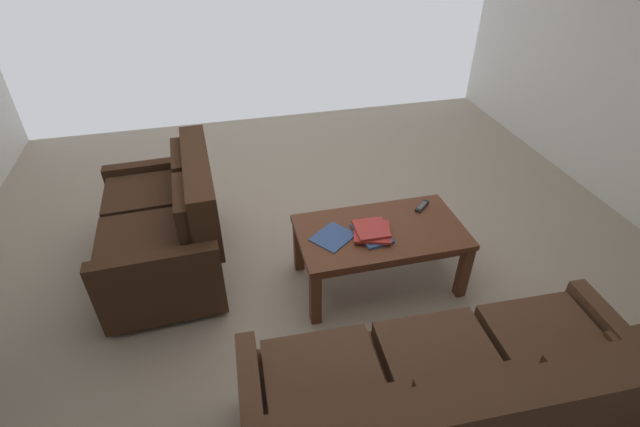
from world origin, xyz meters
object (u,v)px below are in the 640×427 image
(coffee_table, at_px, (380,238))
(sofa_main, at_px, (449,401))
(book_stack, at_px, (372,231))
(loose_magazine, at_px, (333,237))
(tv_remote, at_px, (422,206))
(loveseat_near, at_px, (168,226))

(coffee_table, bearing_deg, sofa_main, 86.35)
(sofa_main, distance_m, book_stack, 1.21)
(sofa_main, bearing_deg, loose_magazine, -77.80)
(loose_magazine, bearing_deg, tv_remote, -112.64)
(coffee_table, relative_size, book_stack, 3.70)
(book_stack, relative_size, loose_magazine, 1.20)
(sofa_main, relative_size, loveseat_near, 1.53)
(loveseat_near, distance_m, tv_remote, 1.87)
(book_stack, bearing_deg, sofa_main, 90.19)
(tv_remote, relative_size, loose_magazine, 0.57)
(loveseat_near, bearing_deg, coffee_table, 160.08)
(sofa_main, bearing_deg, tv_remote, -108.11)
(sofa_main, bearing_deg, loveseat_near, -52.07)
(coffee_table, xyz_separation_m, book_stack, (0.08, 0.04, 0.10))
(sofa_main, xyz_separation_m, coffee_table, (-0.08, -1.23, 0.05))
(loveseat_near, relative_size, coffee_table, 1.15)
(sofa_main, relative_size, coffee_table, 1.76)
(coffee_table, relative_size, loose_magazine, 4.43)
(sofa_main, relative_size, book_stack, 6.50)
(loveseat_near, height_order, coffee_table, loveseat_near)
(coffee_table, distance_m, tv_remote, 0.44)
(loveseat_near, distance_m, book_stack, 1.49)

